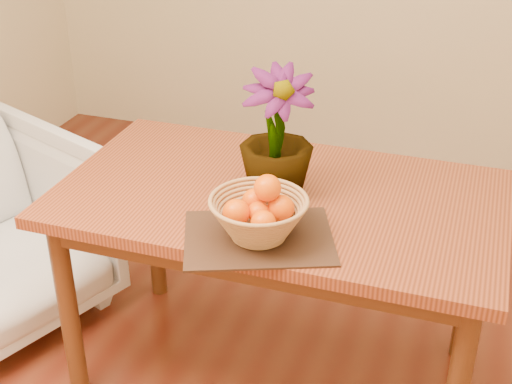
% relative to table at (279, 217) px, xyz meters
% --- Properties ---
extents(table, '(1.40, 0.80, 0.75)m').
position_rel_table_xyz_m(table, '(0.00, 0.00, 0.00)').
color(table, brown).
rests_on(table, floor).
extents(placemat, '(0.50, 0.45, 0.01)m').
position_rel_table_xyz_m(placemat, '(0.02, -0.28, 0.09)').
color(placemat, '#321D12').
rests_on(placemat, table).
extents(wicker_basket, '(0.28, 0.28, 0.11)m').
position_rel_table_xyz_m(wicker_basket, '(0.02, -0.28, 0.15)').
color(wicker_basket, '#B97D4D').
rests_on(wicker_basket, placemat).
extents(orange_pile, '(0.18, 0.18, 0.14)m').
position_rel_table_xyz_m(orange_pile, '(0.03, -0.27, 0.19)').
color(orange_pile, '#E75C03').
rests_on(orange_pile, wicker_basket).
extents(potted_plant, '(0.29, 0.29, 0.40)m').
position_rel_table_xyz_m(potted_plant, '(-0.01, -0.00, 0.29)').
color(potted_plant, '#1C4112').
rests_on(potted_plant, table).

